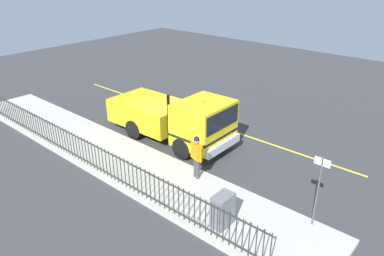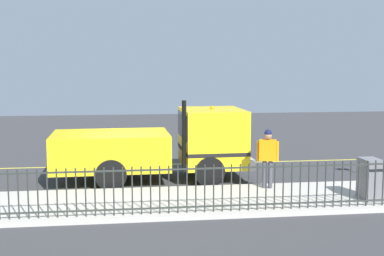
{
  "view_description": "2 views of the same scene",
  "coord_description": "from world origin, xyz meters",
  "px_view_note": "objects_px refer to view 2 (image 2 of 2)",
  "views": [
    {
      "loc": [
        11.45,
        12.07,
        7.88
      ],
      "look_at": [
        0.76,
        2.79,
        1.39
      ],
      "focal_mm": 34.26,
      "sensor_mm": 36.0,
      "label": 1
    },
    {
      "loc": [
        16.52,
        0.01,
        3.82
      ],
      "look_at": [
        0.36,
        2.11,
        1.77
      ],
      "focal_mm": 47.24,
      "sensor_mm": 36.0,
      "label": 2
    }
  ],
  "objects_px": {
    "work_truck": "(169,142)",
    "worker_standing": "(268,152)",
    "utility_cabinet": "(370,179)",
    "traffic_cone": "(163,159)"
  },
  "relations": [
    {
      "from": "utility_cabinet",
      "to": "traffic_cone",
      "type": "height_order",
      "value": "utility_cabinet"
    },
    {
      "from": "worker_standing",
      "to": "work_truck",
      "type": "bearing_deg",
      "value": -19.16
    },
    {
      "from": "work_truck",
      "to": "traffic_cone",
      "type": "xyz_separation_m",
      "value": [
        -1.92,
        -0.06,
        -0.92
      ]
    },
    {
      "from": "work_truck",
      "to": "worker_standing",
      "type": "bearing_deg",
      "value": 52.77
    },
    {
      "from": "worker_standing",
      "to": "traffic_cone",
      "type": "xyz_separation_m",
      "value": [
        -3.95,
        -2.86,
        -0.87
      ]
    },
    {
      "from": "work_truck",
      "to": "worker_standing",
      "type": "distance_m",
      "value": 3.45
    },
    {
      "from": "work_truck",
      "to": "utility_cabinet",
      "type": "height_order",
      "value": "work_truck"
    },
    {
      "from": "traffic_cone",
      "to": "work_truck",
      "type": "bearing_deg",
      "value": 1.82
    },
    {
      "from": "utility_cabinet",
      "to": "traffic_cone",
      "type": "relative_size",
      "value": 1.59
    },
    {
      "from": "utility_cabinet",
      "to": "traffic_cone",
      "type": "bearing_deg",
      "value": -136.33
    }
  ]
}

